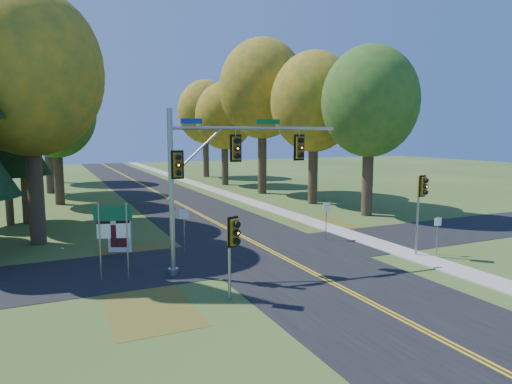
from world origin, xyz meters
name	(u,v)px	position (x,y,z in m)	size (l,w,h in m)	color
ground	(291,262)	(0.00, 0.00, 0.00)	(160.00, 160.00, 0.00)	#37521D
road_main	(291,261)	(0.00, 0.00, 0.01)	(8.00, 160.00, 0.02)	black
road_cross	(272,252)	(0.00, 2.00, 0.01)	(60.00, 6.00, 0.02)	black
centerline_left	(289,261)	(-0.10, 0.00, 0.03)	(0.10, 160.00, 0.01)	gold
centerline_right	(292,261)	(0.10, 0.00, 0.03)	(0.10, 160.00, 0.01)	gold
sidewalk_east	(390,248)	(6.20, 0.00, 0.03)	(1.60, 160.00, 0.06)	#9E998E
leaf_patch_w_near	(140,257)	(-6.50, 4.00, 0.01)	(4.00, 6.00, 0.00)	brown
leaf_patch_e	(336,227)	(6.80, 6.00, 0.01)	(3.50, 8.00, 0.00)	brown
leaf_patch_w_far	(150,307)	(-7.50, -3.00, 0.01)	(3.00, 5.00, 0.00)	brown
tree_w_a	(30,73)	(-11.13, 9.38, 9.49)	(8.00, 8.00, 14.15)	#38281C
tree_e_a	(370,102)	(11.57, 8.77, 8.53)	(7.20, 7.20, 12.73)	#38281C
tree_w_b	(22,71)	(-11.72, 16.29, 10.37)	(8.60, 8.60, 15.38)	#38281C
tree_e_b	(314,102)	(10.97, 15.58, 8.90)	(7.60, 7.60, 13.33)	#38281C
tree_w_c	(56,113)	(-9.54, 24.47, 7.94)	(6.80, 6.80, 11.91)	#38281C
tree_e_c	(263,89)	(9.88, 23.69, 10.66)	(8.80, 8.80, 15.79)	#38281C
tree_w_d	(47,98)	(-10.13, 33.18, 9.78)	(8.20, 8.20, 14.56)	#38281C
tree_e_d	(225,116)	(9.26, 32.87, 8.24)	(7.00, 7.00, 12.32)	#38281C
tree_w_e	(56,102)	(-8.92, 44.09, 10.07)	(8.40, 8.40, 14.97)	#38281C
tree_e_e	(206,112)	(10.47, 43.58, 9.19)	(7.80, 7.80, 13.74)	#38281C
pine_c	(1,80)	(-13.00, 16.00, 9.69)	(5.60, 5.60, 20.56)	#38281C
traffic_mast	(216,168)	(-3.78, 0.10, 4.69)	(8.02, 1.10, 7.30)	#92969A
east_signal_pole	(421,195)	(6.43, -1.87, 3.15)	(0.48, 0.56, 4.16)	gray
ped_signal_pole	(233,238)	(-4.52, -3.69, 2.39)	(0.49, 0.59, 3.21)	#9B9EA4
route_sign_cluster	(113,227)	(-8.20, 0.52, 2.36)	(1.51, 0.48, 3.35)	gray
info_kiosk	(120,237)	(-7.28, 5.43, 0.82)	(1.15, 0.63, 1.65)	white
reg_sign_e_north	(326,214)	(4.20, 3.24, 1.54)	(0.43, 0.06, 2.26)	gray
reg_sign_e_south	(438,229)	(7.50, -2.01, 1.37)	(0.38, 0.10, 2.00)	gray
reg_sign_w	(184,222)	(-4.34, 3.43, 1.71)	(0.47, 0.12, 2.49)	gray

